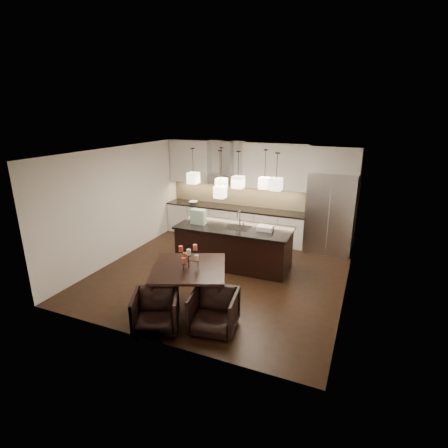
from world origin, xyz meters
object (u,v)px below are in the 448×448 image
at_px(refrigerator, 330,213).
at_px(dining_table, 190,286).
at_px(armchair_left, 156,312).
at_px(island_body, 234,247).
at_px(armchair_right, 214,311).

height_order(refrigerator, dining_table, refrigerator).
xyz_separation_m(refrigerator, armchair_left, (-2.23, -4.84, -0.73)).
bearing_deg(dining_table, armchair_left, -121.51).
xyz_separation_m(island_body, armchair_right, (0.68, -2.65, -0.11)).
distance_m(armchair_left, armchair_right, 0.99).
bearing_deg(island_body, armchair_left, -96.00).
height_order(island_body, dining_table, island_body).
distance_m(refrigerator, armchair_right, 4.70).
bearing_deg(island_body, refrigerator, 40.57).
relative_size(island_body, armchair_left, 3.47).
height_order(island_body, armchair_right, island_body).
bearing_deg(armchair_right, dining_table, 134.89).
bearing_deg(armchair_left, island_body, 59.33).
bearing_deg(island_body, dining_table, -94.06).
height_order(island_body, armchair_left, island_body).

